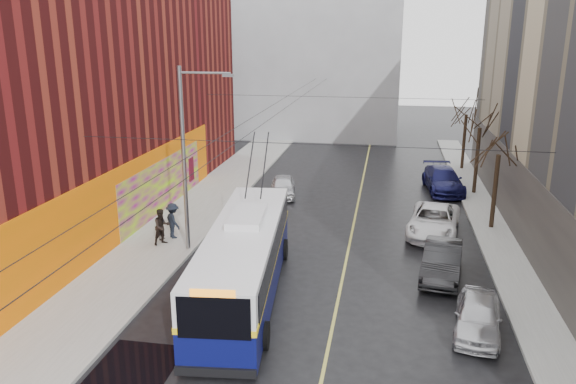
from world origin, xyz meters
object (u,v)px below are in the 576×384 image
Objects in this scene: following_car at (283,186)px; parked_car_a at (478,316)px; tree_far at (467,104)px; pedestrian_a at (161,225)px; trolleybus at (244,259)px; pedestrian_b at (162,227)px; streetlight_pole at (187,156)px; tree_near at (500,140)px; tree_mid at (481,116)px; parked_car_d at (443,180)px; parked_car_c at (434,221)px; pedestrian_c at (173,221)px; parked_car_b at (442,260)px.

parked_car_a is at bearing -67.26° from following_car.
pedestrian_a is at bearing -131.86° from tree_far.
tree_far is 26.96m from trolleybus.
parked_car_a is 15.62m from pedestrian_b.
tree_near is (15.14, 6.00, 0.13)m from streetlight_pole.
tree_mid reaches higher than pedestrian_a.
tree_near is 8.76m from parked_car_d.
parked_car_c is (11.94, 4.67, -4.09)m from streetlight_pole.
tree_far is 25.92m from pedestrian_a.
parked_car_a is 2.14× the size of pedestrian_b.
parked_car_c is at bearing -32.62° from pedestrian_b.
parked_car_c is 2.92× the size of pedestrian_c.
streetlight_pole is 4.24m from pedestrian_c.
parked_car_b is 2.48× the size of pedestrian_b.
pedestrian_c reaches higher than pedestrian_a.
parked_car_b is 0.84× the size of parked_car_d.
tree_mid reaches higher than parked_car_a.
parked_car_a is 16.13m from pedestrian_a.
tree_near reaches higher than parked_car_d.
streetlight_pole is at bearing -158.38° from tree_near.
pedestrian_b is at bearing -151.94° from pedestrian_a.
following_car is 10.93m from pedestrian_b.
parked_car_c is at bearing -101.79° from tree_far.
tree_near reaches higher than following_car.
tree_mid is 14.90m from parked_car_b.
parked_car_a is 2.51× the size of pedestrian_a.
tree_mid reaches higher than pedestrian_b.
tree_near is 1.17× the size of parked_car_d.
following_car is (-12.50, 4.38, -4.31)m from tree_near.
tree_far reaches higher than tree_near.
pedestrian_c is at bearing -51.57° from pedestrian_a.
tree_far is 26.09m from parked_car_a.
trolleybus is at bearing -179.79° from parked_car_a.
pedestrian_a is 0.85× the size of pedestrian_c.
trolleybus is 7.63m from pedestrian_c.
trolleybus is (3.81, -4.20, -3.24)m from streetlight_pole.
streetlight_pole is 19.23m from parked_car_d.
tree_near is at bearing -31.66° from pedestrian_b.
pedestrian_b is at bearing 122.15° from pedestrian_c.
pedestrian_c is at bearing -123.92° from following_car.
parked_car_d is at bearing 6.52° from following_car.
parked_car_a is 18.94m from following_car.
parked_car_a is 4.85m from parked_car_b.
tree_near is at bearing -81.32° from parked_car_d.
tree_far reaches higher than trolleybus.
parked_car_d is at bearing -106.95° from tree_far.
trolleybus reaches higher than pedestrian_b.
following_car is (-10.17, 15.98, -0.01)m from parked_car_a.
parked_car_a is 0.73× the size of parked_car_c.
tree_far is at bearing 52.88° from streetlight_pole.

